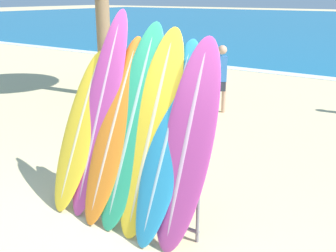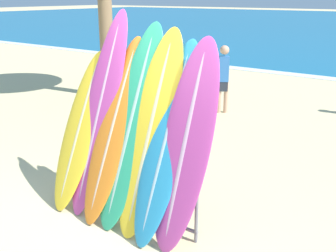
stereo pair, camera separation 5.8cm
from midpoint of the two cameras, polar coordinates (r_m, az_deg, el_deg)
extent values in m
plane|color=beige|center=(4.74, -6.73, -15.04)|extent=(160.00, 160.00, 0.00)
cylinder|color=slate|center=(5.42, -13.53, -5.34)|extent=(0.04, 0.04, 0.94)
cylinder|color=slate|center=(4.32, 3.99, -11.28)|extent=(0.04, 0.04, 0.94)
cylinder|color=slate|center=(4.62, -6.02, -3.12)|extent=(1.93, 0.04, 0.04)
cylinder|color=slate|center=(4.97, -5.71, -11.66)|extent=(1.93, 0.04, 0.04)
ellipsoid|color=yellow|center=(5.13, -12.93, -0.61)|extent=(0.53, 0.98, 1.94)
ellipsoid|color=beige|center=(5.13, -12.93, -0.61)|extent=(0.10, 0.95, 1.87)
ellipsoid|color=#B23D8E|center=(4.95, -10.21, 2.00)|extent=(0.51, 1.06, 2.46)
ellipsoid|color=#CAA1BE|center=(4.95, -10.21, 2.00)|extent=(0.09, 1.02, 2.36)
ellipsoid|color=orange|center=(4.76, -8.15, -0.50)|extent=(0.50, 1.09, 2.15)
ellipsoid|color=beige|center=(4.76, -8.15, -0.50)|extent=(0.09, 1.06, 2.07)
ellipsoid|color=#289E70|center=(4.61, -5.63, 0.12)|extent=(0.58, 1.08, 2.33)
ellipsoid|color=#9AC3B3|center=(4.61, -5.63, 0.12)|extent=(0.10, 1.04, 2.24)
ellipsoid|color=yellow|center=(4.43, -2.80, -0.90)|extent=(0.59, 1.01, 2.28)
ellipsoid|color=beige|center=(4.43, -2.80, -0.90)|extent=(0.11, 0.98, 2.19)
ellipsoid|color=teal|center=(4.29, -0.43, -2.32)|extent=(0.50, 1.08, 2.17)
ellipsoid|color=#98BACC|center=(4.29, -0.43, -2.32)|extent=(0.09, 1.05, 2.09)
ellipsoid|color=#B23D8E|center=(4.15, 2.41, -2.72)|extent=(0.59, 0.90, 2.22)
ellipsoid|color=#CAA1BE|center=(4.15, 2.41, -2.72)|extent=(0.11, 0.87, 2.13)
cylinder|color=tan|center=(9.20, 7.92, 4.20)|extent=(0.10, 0.10, 0.74)
cylinder|color=tan|center=(9.18, 6.93, 4.20)|extent=(0.10, 0.10, 0.74)
cube|color=#282D38|center=(9.13, 7.50, 5.77)|extent=(0.24, 0.22, 0.22)
cube|color=#3370BC|center=(9.05, 7.60, 8.23)|extent=(0.27, 0.25, 0.58)
sphere|color=tan|center=(8.98, 7.72, 10.89)|extent=(0.21, 0.21, 0.21)
cylinder|color=#896B4C|center=(10.54, -9.54, 14.00)|extent=(0.35, 0.35, 3.66)
camera|label=1|loc=(0.03, -90.32, -0.11)|focal=42.00mm
camera|label=2|loc=(0.03, 89.68, 0.11)|focal=42.00mm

